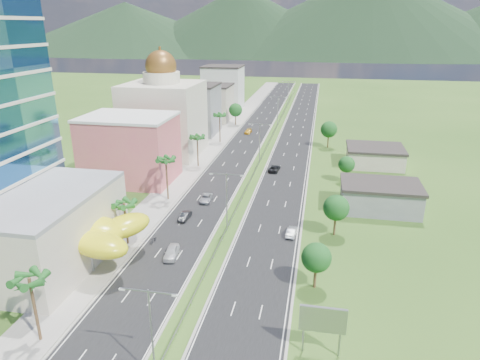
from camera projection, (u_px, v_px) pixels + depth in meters
The scene contains 38 objects.
ground at pixel (214, 258), 68.10m from camera, with size 500.00×500.00×0.00m, color #2D5119.
road_left at pixel (255, 129), 152.47m from camera, with size 11.00×260.00×0.04m, color black.
road_right at pixel (297, 131), 149.83m from camera, with size 11.00×260.00×0.04m, color black.
sidewalk_left at pixel (229, 128), 154.13m from camera, with size 7.00×260.00×0.12m, color gray.
median_guardrail at pixel (269, 141), 134.32m from camera, with size 0.10×216.06×0.76m.
streetlight_median_a at pixel (151, 326), 42.71m from camera, with size 6.04×0.25×11.00m.
streetlight_median_b at pixel (227, 196), 75.01m from camera, with size 6.04×0.25×11.00m.
streetlight_median_c at pixel (260, 139), 111.93m from camera, with size 6.04×0.25×11.00m.
streetlight_median_d at pixel (278, 108), 153.46m from camera, with size 6.04×0.25×11.00m.
streetlight_median_e at pixel (288, 90), 194.98m from camera, with size 6.04×0.25×11.00m.
mall_podium at pixel (3, 227), 66.31m from camera, with size 30.00×24.00×11.00m, color #BDAD9B.
lime_canopy at pixel (81, 231), 66.21m from camera, with size 18.00×15.00×7.40m.
pink_shophouse at pixel (130, 150), 99.99m from camera, with size 20.00×15.00×15.00m, color #D65767.
domed_building at pixel (164, 114), 119.89m from camera, with size 20.00×20.00×28.70m.
midrise_grey at pixel (193, 110), 143.94m from camera, with size 16.00×15.00×16.00m, color slate.
midrise_beige at pixel (210, 103), 164.76m from camera, with size 16.00×15.00×13.00m, color #BDAD9B.
midrise_white at pixel (223, 88), 185.12m from camera, with size 16.00×15.00×18.00m, color silver.
billboard at pixel (323, 321), 46.98m from camera, with size 5.20×0.35×6.20m.
shed_near at pixel (380, 198), 85.38m from camera, with size 15.00×10.00×5.00m, color slate.
shed_far at pixel (374, 157), 112.82m from camera, with size 14.00×12.00×4.40m, color #BDAD9B.
palm_tree_a at pixel (30, 282), 47.78m from camera, with size 3.60×3.60×9.10m.
palm_tree_b at pixel (124, 206), 70.25m from camera, with size 3.60×3.60×8.10m.
palm_tree_c at pixel (166, 161), 88.22m from camera, with size 3.60×3.60×9.60m.
palm_tree_d at pixel (197, 138), 109.77m from camera, with size 3.60×3.60×8.60m.
palm_tree_e at pixel (220, 116), 132.58m from camera, with size 3.60×3.60×9.40m.
leafy_tree_lfar at pixel (236, 110), 156.59m from camera, with size 4.90×4.90×8.05m.
leafy_tree_ra at pixel (316, 258), 59.03m from camera, with size 4.20×4.20×6.90m.
leafy_tree_rb at pixel (336, 208), 74.05m from camera, with size 4.55×4.55×7.47m.
leafy_tree_rc at pixel (347, 164), 99.64m from camera, with size 3.85×3.85×6.33m.
leafy_tree_rd at pixel (329, 129), 127.62m from camera, with size 4.90×4.90×8.05m.
mountain_ridge at pixel (365, 58), 472.81m from camera, with size 860.00×140.00×90.00m, color black, non-canonical shape.
car_white_near_left at pixel (172, 252), 68.28m from camera, with size 1.97×4.89×1.67m, color silver.
car_dark_left at pixel (185, 216), 81.38m from camera, with size 1.46×4.19×1.38m, color black.
car_silver_mid_left at pixel (206, 198), 89.89m from camera, with size 2.28×4.94×1.37m, color #9A9CA1.
car_yellow_far_left at pixel (248, 131), 146.02m from camera, with size 1.90×4.66×1.35m, color gold.
car_silver_right at pixel (292, 232), 75.29m from camera, with size 1.50×4.31×1.42m, color #B0B2B8.
car_dark_far_right at pixel (274, 168), 108.41m from camera, with size 2.38×5.16×1.43m, color black.
motorcycle at pixel (153, 239), 72.79m from camera, with size 0.65×2.15×1.38m, color black.
Camera 1 is at (15.33, -57.84, 35.09)m, focal length 32.00 mm.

